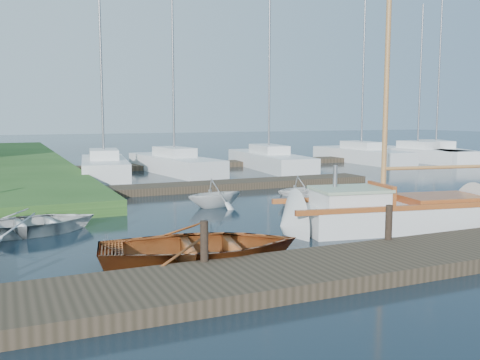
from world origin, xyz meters
name	(u,v)px	position (x,y,z in m)	size (l,w,h in m)	color
ground	(240,219)	(0.00, 0.00, 0.00)	(160.00, 160.00, 0.00)	black
near_dock	(361,264)	(0.00, -6.00, 0.15)	(18.00, 2.20, 0.30)	#322A1E
far_dock	(221,185)	(2.00, 6.50, 0.15)	(14.00, 1.60, 0.30)	#322A1E
pontoon	(280,162)	(10.00, 16.00, 0.15)	(30.00, 1.60, 0.30)	#322A1E
mooring_post_1	(204,241)	(-3.00, -5.00, 0.70)	(0.16, 0.16, 0.80)	black
mooring_post_2	(389,222)	(1.50, -5.00, 0.70)	(0.16, 0.16, 0.80)	black
sailboat	(394,216)	(3.39, -2.96, 0.34)	(7.38, 3.16, 9.83)	silver
dinghy	(201,242)	(-2.72, -4.05, 0.45)	(3.07, 4.30, 0.89)	maroon
tender_a	(29,220)	(-5.94, 0.48, 0.36)	(2.50, 3.50, 0.72)	silver
tender_b	(215,191)	(0.12, 2.36, 0.55)	(1.79, 2.08, 1.09)	silver
tender_c	(329,196)	(3.81, 0.94, 0.35)	(2.38, 3.33, 0.69)	silver
tender_d	(300,187)	(3.50, 2.34, 0.53)	(1.72, 2.00, 1.05)	silver
marina_boat_0	(104,165)	(-1.71, 13.42, 0.57)	(3.18, 7.48, 9.99)	silver
marina_boat_1	(174,162)	(2.13, 13.61, 0.57)	(3.31, 8.35, 10.68)	silver
marina_boat_3	(269,159)	(7.96, 13.61, 0.57)	(3.14, 9.37, 12.21)	silver
marina_boat_5	(361,154)	(15.58, 14.85, 0.57)	(2.32, 8.46, 11.10)	silver
marina_boat_6	(417,153)	(19.44, 13.75, 0.57)	(3.01, 7.54, 10.46)	silver
marina_boat_7	(436,152)	(21.46, 14.13, 0.58)	(5.35, 9.42, 12.63)	silver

